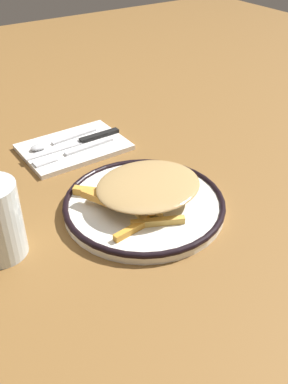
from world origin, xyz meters
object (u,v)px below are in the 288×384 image
plate (144,204)px  fries_heap (146,189)px  fork (74,151)px  knife (82,141)px  spoon (53,143)px  napkin (74,147)px

plate → fries_heap: bearing=-97.3°
plate → fries_heap: (-0.00, -0.00, 0.03)m
fork → knife: (0.03, -0.03, 0.00)m
fork → spoon: (0.05, 0.02, 0.00)m
napkin → spoon: bearing=54.7°
plate → fork: (0.22, 0.02, 0.00)m
napkin → fork: (-0.03, 0.01, 0.01)m
knife → fork: bearing=133.0°
fork → knife: bearing=-47.0°
plate → spoon: same height
plate → napkin: plate is taller
napkin → knife: (0.00, -0.02, 0.01)m
knife → spoon: spoon is taller
fries_heap → knife: 0.25m
plate → knife: 0.25m
spoon → knife: bearing=-114.4°
napkin → knife: size_ratio=0.98×
fries_heap → fork: 0.22m
plate → spoon: size_ratio=1.76×
fries_heap → spoon: 0.28m
napkin → fork: size_ratio=1.17×
plate → fries_heap: 0.03m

